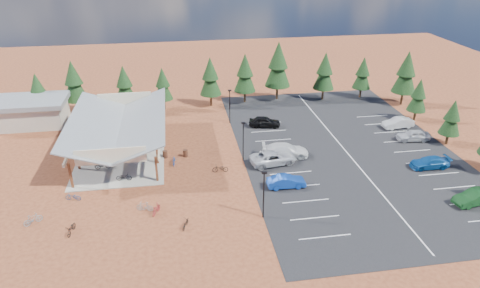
% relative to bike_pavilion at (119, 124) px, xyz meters
% --- Properties ---
extents(ground, '(140.00, 140.00, 0.00)m').
position_rel_bike_pavilion_xyz_m(ground, '(10.00, -7.00, -3.82)').
color(ground, '#602B19').
rests_on(ground, ground).
extents(asphalt_lot, '(27.00, 44.00, 0.04)m').
position_rel_bike_pavilion_xyz_m(asphalt_lot, '(28.50, -4.00, -3.80)').
color(asphalt_lot, black).
rests_on(asphalt_lot, ground).
extents(concrete_pad, '(10.60, 18.60, 0.10)m').
position_rel_bike_pavilion_xyz_m(concrete_pad, '(0.00, 0.00, -3.77)').
color(concrete_pad, gray).
rests_on(concrete_pad, ground).
extents(bike_pavilion, '(11.65, 19.40, 4.97)m').
position_rel_bike_pavilion_xyz_m(bike_pavilion, '(0.00, 0.00, 0.00)').
color(bike_pavilion, '#502D17').
rests_on(bike_pavilion, concrete_pad).
extents(outbuilding, '(11.00, 7.00, 3.90)m').
position_rel_bike_pavilion_xyz_m(outbuilding, '(-14.00, 11.00, -1.80)').
color(outbuilding, '#ADA593').
rests_on(outbuilding, ground).
extents(lamp_post_0, '(0.50, 0.25, 5.14)m').
position_rel_bike_pavilion_xyz_m(lamp_post_0, '(15.00, -17.00, -0.85)').
color(lamp_post_0, black).
rests_on(lamp_post_0, ground).
extents(lamp_post_1, '(0.50, 0.25, 5.14)m').
position_rel_bike_pavilion_xyz_m(lamp_post_1, '(15.00, -5.00, -0.85)').
color(lamp_post_1, black).
rests_on(lamp_post_1, ground).
extents(lamp_post_2, '(0.50, 0.25, 5.14)m').
position_rel_bike_pavilion_xyz_m(lamp_post_2, '(15.00, 7.00, -0.85)').
color(lamp_post_2, black).
rests_on(lamp_post_2, ground).
extents(trash_bin_0, '(0.60, 0.60, 0.90)m').
position_rel_bike_pavilion_xyz_m(trash_bin_0, '(5.48, -2.70, -3.37)').
color(trash_bin_0, '#3F2216').
rests_on(trash_bin_0, ground).
extents(trash_bin_1, '(0.60, 0.60, 0.90)m').
position_rel_bike_pavilion_xyz_m(trash_bin_1, '(8.01, -2.82, -3.37)').
color(trash_bin_1, '#3F2216').
rests_on(trash_bin_1, ground).
extents(pine_0, '(2.88, 2.88, 6.71)m').
position_rel_bike_pavilion_xyz_m(pine_0, '(-13.22, 14.51, 0.27)').
color(pine_0, '#382314').
rests_on(pine_0, ground).
extents(pine_1, '(3.54, 3.54, 8.25)m').
position_rel_bike_pavilion_xyz_m(pine_1, '(-7.96, 15.03, 1.21)').
color(pine_1, '#382314').
rests_on(pine_1, ground).
extents(pine_2, '(3.20, 3.20, 7.46)m').
position_rel_bike_pavilion_xyz_m(pine_2, '(-0.38, 14.02, 0.73)').
color(pine_2, '#382314').
rests_on(pine_2, ground).
extents(pine_3, '(2.91, 2.91, 6.78)m').
position_rel_bike_pavilion_xyz_m(pine_3, '(5.42, 14.35, 0.31)').
color(pine_3, '#382314').
rests_on(pine_3, ground).
extents(pine_4, '(3.45, 3.45, 8.03)m').
position_rel_bike_pavilion_xyz_m(pine_4, '(12.95, 14.61, 1.08)').
color(pine_4, '#382314').
rests_on(pine_4, ground).
extents(pine_5, '(3.51, 3.51, 8.17)m').
position_rel_bike_pavilion_xyz_m(pine_5, '(18.65, 15.33, 1.17)').
color(pine_5, '#382314').
rests_on(pine_5, ground).
extents(pine_6, '(4.20, 4.20, 9.79)m').
position_rel_bike_pavilion_xyz_m(pine_6, '(24.29, 15.94, 2.15)').
color(pine_6, '#382314').
rests_on(pine_6, ground).
extents(pine_7, '(3.48, 3.48, 8.10)m').
position_rel_bike_pavilion_xyz_m(pine_7, '(31.87, 14.50, 1.12)').
color(pine_7, '#382314').
rests_on(pine_7, ground).
extents(pine_8, '(3.02, 3.02, 7.04)m').
position_rel_bike_pavilion_xyz_m(pine_8, '(38.59, 14.49, 0.47)').
color(pine_8, '#382314').
rests_on(pine_8, ground).
extents(pine_11, '(2.68, 2.68, 6.24)m').
position_rel_bike_pavilion_xyz_m(pine_11, '(42.58, -4.65, -0.02)').
color(pine_11, '#382314').
rests_on(pine_11, ground).
extents(pine_12, '(2.78, 2.78, 6.47)m').
position_rel_bike_pavilion_xyz_m(pine_12, '(42.57, 3.63, 0.12)').
color(pine_12, '#382314').
rests_on(pine_12, ground).
extents(pine_13, '(3.81, 3.81, 8.88)m').
position_rel_bike_pavilion_xyz_m(pine_13, '(43.91, 10.23, 1.60)').
color(pine_13, '#382314').
rests_on(pine_13, ground).
extents(bike_0, '(1.86, 0.75, 0.96)m').
position_rel_bike_pavilion_xyz_m(bike_0, '(-1.80, -4.67, -3.24)').
color(bike_0, black).
rests_on(bike_0, concrete_pad).
extents(bike_1, '(1.82, 1.06, 1.06)m').
position_rel_bike_pavilion_xyz_m(bike_1, '(-2.01, -4.26, -3.20)').
color(bike_1, '#93979B').
rests_on(bike_1, concrete_pad).
extents(bike_2, '(1.93, 1.17, 0.96)m').
position_rel_bike_pavilion_xyz_m(bike_2, '(-2.77, 3.84, -3.25)').
color(bike_2, navy).
rests_on(bike_2, concrete_pad).
extents(bike_3, '(1.70, 0.89, 0.98)m').
position_rel_bike_pavilion_xyz_m(bike_3, '(-2.64, 6.76, -3.23)').
color(bike_3, maroon).
rests_on(bike_3, concrete_pad).
extents(bike_4, '(1.77, 0.74, 0.91)m').
position_rel_bike_pavilion_xyz_m(bike_4, '(0.87, -7.80, -3.27)').
color(bike_4, black).
rests_on(bike_4, concrete_pad).
extents(bike_5, '(1.64, 0.63, 0.96)m').
position_rel_bike_pavilion_xyz_m(bike_5, '(1.57, -4.04, -3.24)').
color(bike_5, '#9899A0').
rests_on(bike_5, concrete_pad).
extents(bike_6, '(1.86, 0.75, 0.96)m').
position_rel_bike_pavilion_xyz_m(bike_6, '(3.68, 1.96, -3.24)').
color(bike_6, '#245D9F').
rests_on(bike_6, concrete_pad).
extents(bike_7, '(1.67, 0.95, 0.97)m').
position_rel_bike_pavilion_xyz_m(bike_7, '(2.25, 6.12, -3.24)').
color(bike_7, maroon).
rests_on(bike_7, concrete_pad).
extents(bike_8, '(0.96, 1.96, 0.99)m').
position_rel_bike_pavilion_xyz_m(bike_8, '(-3.17, -16.66, -3.33)').
color(bike_8, black).
rests_on(bike_8, ground).
extents(bike_9, '(1.79, 1.49, 1.10)m').
position_rel_bike_pavilion_xyz_m(bike_9, '(-7.10, -14.62, -3.27)').
color(bike_9, gray).
rests_on(bike_9, ground).
extents(bike_10, '(1.76, 0.96, 0.87)m').
position_rel_bike_pavilion_xyz_m(bike_10, '(-4.07, -10.95, -3.39)').
color(bike_10, navy).
rests_on(bike_10, ground).
extents(bike_11, '(1.17, 1.81, 1.06)m').
position_rel_bike_pavilion_xyz_m(bike_11, '(4.60, -14.72, -3.30)').
color(bike_11, maroon).
rests_on(bike_11, ground).
extents(bike_12, '(1.05, 1.63, 0.81)m').
position_rel_bike_pavilion_xyz_m(bike_12, '(7.35, -17.49, -3.42)').
color(bike_12, black).
rests_on(bike_12, ground).
extents(bike_13, '(1.82, 0.98, 1.05)m').
position_rel_bike_pavilion_xyz_m(bike_13, '(3.43, -14.10, -3.30)').
color(bike_13, gray).
rests_on(bike_13, ground).
extents(bike_14, '(0.76, 1.92, 0.99)m').
position_rel_bike_pavilion_xyz_m(bike_14, '(6.55, -4.60, -3.33)').
color(bike_14, '#10409E').
rests_on(bike_14, ground).
extents(bike_16, '(1.89, 0.75, 0.98)m').
position_rel_bike_pavilion_xyz_m(bike_16, '(11.87, -7.45, -3.34)').
color(bike_16, black).
rests_on(bike_16, ground).
extents(car_1, '(4.26, 1.52, 1.40)m').
position_rel_bike_pavilion_xyz_m(car_1, '(18.66, -11.96, -3.08)').
color(car_1, '#113999').
rests_on(car_1, asphalt_lot).
extents(car_2, '(6.03, 3.47, 1.58)m').
position_rel_bike_pavilion_xyz_m(car_2, '(18.44, -6.45, -2.99)').
color(car_2, '#B3B5BB').
rests_on(car_2, asphalt_lot).
extents(car_3, '(6.05, 3.13, 1.68)m').
position_rel_bike_pavilion_xyz_m(car_3, '(20.38, -4.82, -2.95)').
color(car_3, silver).
rests_on(car_3, asphalt_lot).
extents(car_4, '(4.75, 2.63, 1.53)m').
position_rel_bike_pavilion_xyz_m(car_4, '(19.76, 4.71, -3.02)').
color(car_4, black).
rests_on(car_4, asphalt_lot).
extents(car_5, '(4.78, 2.30, 1.51)m').
position_rel_bike_pavilion_xyz_m(car_5, '(37.02, -18.18, -3.03)').
color(car_5, '#14421A').
rests_on(car_5, asphalt_lot).
extents(car_7, '(4.74, 2.08, 1.35)m').
position_rel_bike_pavilion_xyz_m(car_7, '(36.67, -10.37, -3.11)').
color(car_7, navy).
rests_on(car_7, asphalt_lot).
extents(car_8, '(4.54, 2.20, 1.49)m').
position_rel_bike_pavilion_xyz_m(car_8, '(38.61, -3.03, -3.04)').
color(car_8, '#B1B3B9').
rests_on(car_8, asphalt_lot).
extents(car_9, '(4.65, 1.98, 1.49)m').
position_rel_bike_pavilion_xyz_m(car_9, '(38.68, 1.32, -3.04)').
color(car_9, silver).
rests_on(car_9, asphalt_lot).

